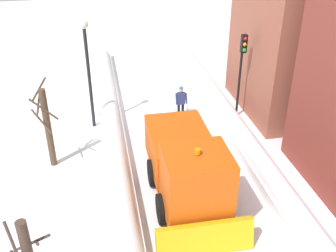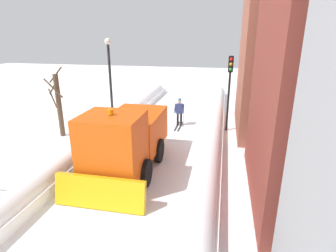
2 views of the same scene
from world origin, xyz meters
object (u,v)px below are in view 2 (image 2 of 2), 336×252
at_px(plow_truck, 126,138).
at_px(bare_tree_near, 59,104).
at_px(skier, 179,110).
at_px(traffic_light_pole, 230,80).
at_px(street_lamp, 110,71).

bearing_deg(plow_truck, bare_tree_near, -32.40).
bearing_deg(bare_tree_near, plow_truck, 147.60).
bearing_deg(skier, plow_truck, 79.50).
height_order(traffic_light_pole, bare_tree_near, traffic_light_pole).
height_order(skier, bare_tree_near, bare_tree_near).
bearing_deg(traffic_light_pole, skier, -8.24).
bearing_deg(skier, street_lamp, 0.76).
xyz_separation_m(traffic_light_pole, street_lamp, (7.54, -0.37, 0.27)).
xyz_separation_m(street_lamp, bare_tree_near, (1.82, 3.17, -1.52)).
bearing_deg(skier, traffic_light_pole, 171.76).
xyz_separation_m(plow_truck, street_lamp, (3.35, -6.45, 1.93)).
xyz_separation_m(plow_truck, traffic_light_pole, (-4.19, -6.08, 1.66)).
distance_m(street_lamp, bare_tree_near, 3.96).
bearing_deg(traffic_light_pole, plow_truck, 55.41).
xyz_separation_m(skier, street_lamp, (4.55, 0.06, 2.41)).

